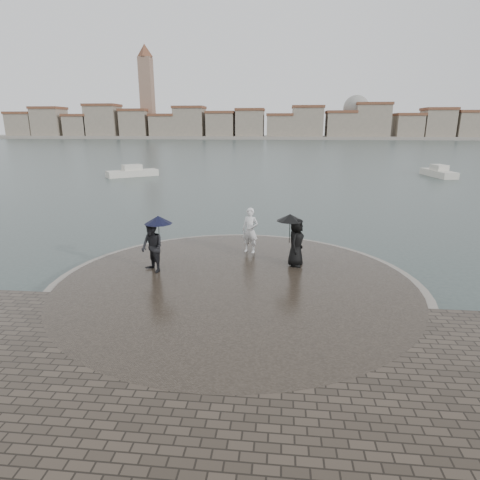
# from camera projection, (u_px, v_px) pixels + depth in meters

# --- Properties ---
(ground) EXTENTS (400.00, 400.00, 0.00)m
(ground) POSITION_uv_depth(u_px,v_px,m) (221.00, 345.00, 10.30)
(ground) COLOR #2B3835
(ground) RESTS_ON ground
(kerb_ring) EXTENTS (12.50, 12.50, 0.32)m
(kerb_ring) POSITION_uv_depth(u_px,v_px,m) (236.00, 287.00, 13.60)
(kerb_ring) COLOR gray
(kerb_ring) RESTS_ON ground
(quay_tip) EXTENTS (11.90, 11.90, 0.36)m
(quay_tip) POSITION_uv_depth(u_px,v_px,m) (236.00, 286.00, 13.59)
(quay_tip) COLOR #2D261E
(quay_tip) RESTS_ON ground
(statue) EXTENTS (0.78, 0.64, 1.86)m
(statue) POSITION_uv_depth(u_px,v_px,m) (250.00, 230.00, 16.45)
(statue) COLOR silver
(statue) RESTS_ON quay_tip
(visitor_left) EXTENTS (1.31, 1.15, 2.04)m
(visitor_left) POSITION_uv_depth(u_px,v_px,m) (153.00, 242.00, 14.19)
(visitor_left) COLOR black
(visitor_left) RESTS_ON quay_tip
(visitor_right) EXTENTS (1.16, 1.11, 1.95)m
(visitor_right) POSITION_uv_depth(u_px,v_px,m) (295.00, 237.00, 14.82)
(visitor_right) COLOR black
(visitor_right) RESTS_ON quay_tip
(far_skyline) EXTENTS (260.00, 20.00, 37.00)m
(far_skyline) POSITION_uv_depth(u_px,v_px,m) (264.00, 125.00, 163.03)
(far_skyline) COLOR gray
(far_skyline) RESTS_ON ground
(boats) EXTENTS (37.40, 8.55, 1.50)m
(boats) POSITION_uv_depth(u_px,v_px,m) (285.00, 173.00, 44.13)
(boats) COLOR beige
(boats) RESTS_ON ground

